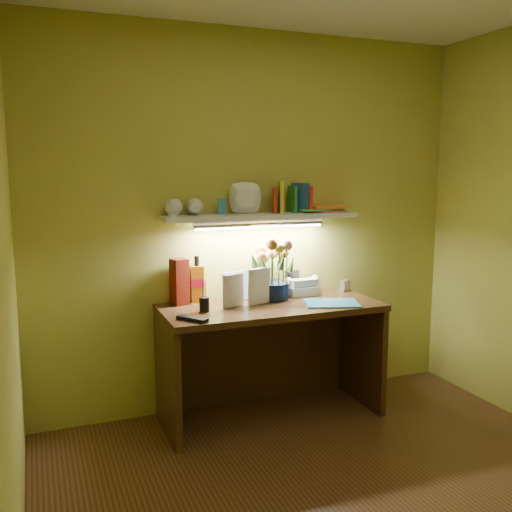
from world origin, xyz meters
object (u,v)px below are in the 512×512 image
Objects in this scene: flower_bouquet at (272,270)px; whisky_bottle at (197,279)px; desk_clock at (345,286)px; telephone at (302,286)px; desk at (271,361)px.

whisky_bottle is at bearing 168.21° from flower_bouquet.
whisky_bottle reaches higher than desk_clock.
flower_bouquet is 1.81× the size of telephone.
flower_bouquet is at bearing 64.63° from desk.
flower_bouquet reaches higher than telephone.
desk is 0.79m from desk_clock.
telephone is (0.23, 0.03, -0.13)m from flower_bouquet.
desk_clock reaches higher than desk.
desk_clock is 0.26× the size of whisky_bottle.
desk is at bearing -115.37° from flower_bouquet.
desk is 3.58× the size of flower_bouquet.
flower_bouquet is 1.29× the size of whisky_bottle.
flower_bouquet is 0.60m from desk_clock.
whisky_bottle reaches higher than desk.
desk_clock is at bearing -3.43° from whisky_bottle.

